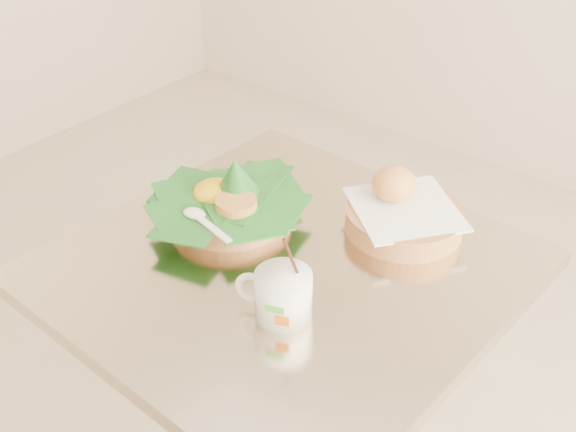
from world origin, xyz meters
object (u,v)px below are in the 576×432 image
Objects in this scene: cafe_table at (286,357)px; rice_basket at (230,200)px; coffee_mug at (282,293)px; bread_basket at (402,213)px.

cafe_table is 2.72× the size of rice_basket.
coffee_mug is at bearing -54.00° from cafe_table.
rice_basket is at bearing -148.01° from bread_basket.
rice_basket is 0.31m from bread_basket.
cafe_table is 0.29m from coffee_mug.
bread_basket is at bearing 31.99° from rice_basket.
cafe_table is at bearing -115.17° from bread_basket.
rice_basket is 1.82× the size of coffee_mug.
coffee_mug is at bearing -31.86° from rice_basket.
rice_basket is at bearing 148.14° from coffee_mug.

